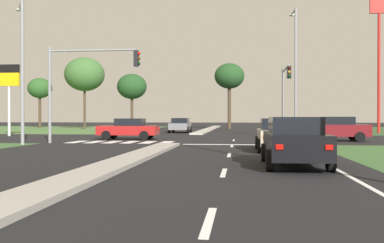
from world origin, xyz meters
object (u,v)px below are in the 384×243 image
traffic_signal_near_left (83,76)px  fuel_price_totem (9,84)px  treeline_fourth (229,77)px  car_grey_fourth (180,125)px  street_lamp_third (295,66)px  street_lamp_second (22,62)px  treeline_near (40,89)px  car_beige_near (277,134)px  car_red_second (129,129)px  traffic_signal_far_right (285,88)px  car_maroon_fifth (336,129)px  fastfood_pole_sign (379,36)px  treeline_second (85,74)px  car_black_third (294,141)px  treeline_third (132,87)px

traffic_signal_near_left → fuel_price_totem: size_ratio=0.98×
treeline_fourth → car_grey_fourth: bearing=-107.5°
treeline_fourth → street_lamp_third: bearing=-75.4°
street_lamp_second → treeline_near: (-16.70, 38.26, 0.98)m
car_beige_near → treeline_fourth: size_ratio=0.49×
car_red_second → car_grey_fourth: (1.76, 14.43, 0.00)m
traffic_signal_near_left → street_lamp_second: 3.49m
car_grey_fourth → traffic_signal_far_right: 13.10m
car_maroon_fifth → traffic_signal_near_left: traffic_signal_near_left is taller
street_lamp_third → fastfood_pole_sign: (9.23, 8.99, 3.92)m
car_beige_near → treeline_near: size_ratio=0.59×
treeline_second → car_beige_near: bearing=-58.7°
street_lamp_third → fastfood_pole_sign: fastfood_pole_sign is taller
car_black_third → car_grey_fourth: 31.95m
car_grey_fourth → traffic_signal_near_left: size_ratio=0.73×
treeline_second → car_maroon_fifth: bearing=-45.6°
car_beige_near → treeline_third: size_ratio=0.59×
traffic_signal_near_left → street_lamp_third: 18.01m
car_beige_near → traffic_signal_near_left: 12.75m
fastfood_pole_sign → fuel_price_totem: (-33.04, -10.65, -5.31)m
traffic_signal_near_left → car_grey_fourth: bearing=80.2°
treeline_near → traffic_signal_far_right: bearing=-37.7°
car_black_third → traffic_signal_far_right: (1.91, 22.88, 3.19)m
car_grey_fourth → traffic_signal_far_right: bearing=140.4°
street_lamp_third → street_lamp_second: bearing=-142.9°
street_lamp_second → treeline_third: (-1.70, 33.21, 0.79)m
car_red_second → car_maroon_fifth: (14.16, -0.71, 0.06)m
car_beige_near → street_lamp_second: (-14.23, 3.53, 4.01)m
traffic_signal_far_right → treeline_fourth: (-5.14, 22.83, 3.01)m
car_maroon_fifth → fuel_price_totem: 26.40m
traffic_signal_far_right → fastfood_pole_sign: 14.63m
car_red_second → street_lamp_third: bearing=-62.9°
fuel_price_totem → street_lamp_third: bearing=4.0°
car_grey_fourth → traffic_signal_far_right: (9.79, -8.09, 3.23)m
car_maroon_fifth → traffic_signal_near_left: size_ratio=0.73×
car_black_third → fastfood_pole_sign: 35.16m
fuel_price_totem → treeline_second: size_ratio=0.63×
traffic_signal_near_left → street_lamp_third: bearing=38.9°
street_lamp_third → treeline_near: 42.19m
treeline_third → treeline_fourth: bearing=11.0°
car_beige_near → traffic_signal_far_right: size_ratio=0.75×
car_beige_near → car_red_second: 13.92m
fastfood_pole_sign → treeline_second: (-34.41, 11.56, -2.41)m
traffic_signal_near_left → treeline_near: (-19.73, 36.68, 1.68)m
car_black_third → treeline_near: 57.55m
fuel_price_totem → car_red_second: bearing=-22.1°
car_beige_near → car_maroon_fifth: (4.54, 9.35, 0.04)m
treeline_fourth → car_maroon_fifth: bearing=-75.4°
car_maroon_fifth → traffic_signal_near_left: (-15.74, -4.25, 3.27)m
traffic_signal_near_left → fastfood_pole_sign: (23.18, 20.26, 5.62)m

